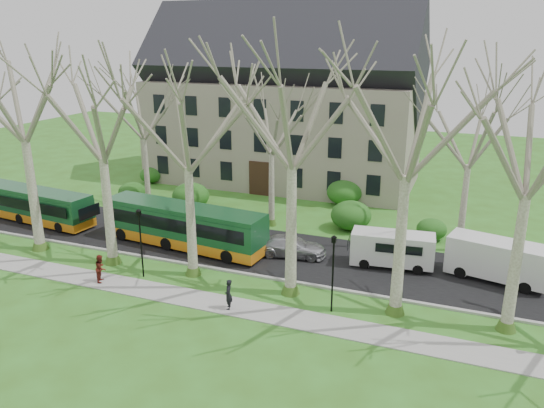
{
  "coord_description": "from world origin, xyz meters",
  "views": [
    {
      "loc": [
        12.28,
        -26.01,
        14.2
      ],
      "look_at": [
        0.99,
        3.0,
        4.34
      ],
      "focal_mm": 35.0,
      "sensor_mm": 36.0,
      "label": 1
    }
  ],
  "objects": [
    {
      "name": "ground",
      "position": [
        0.0,
        0.0,
        0.0
      ],
      "size": [
        120.0,
        120.0,
        0.0
      ],
      "primitive_type": "plane",
      "color": "#35641C",
      "rests_on": "ground"
    },
    {
      "name": "sidewalk",
      "position": [
        0.0,
        -2.5,
        0.03
      ],
      "size": [
        70.0,
        2.0,
        0.06
      ],
      "primitive_type": "cube",
      "color": "gray",
      "rests_on": "ground"
    },
    {
      "name": "road",
      "position": [
        0.0,
        5.5,
        0.03
      ],
      "size": [
        80.0,
        8.0,
        0.06
      ],
      "primitive_type": "cube",
      "color": "black",
      "rests_on": "ground"
    },
    {
      "name": "curb",
      "position": [
        0.0,
        1.5,
        0.07
      ],
      "size": [
        80.0,
        0.25,
        0.14
      ],
      "primitive_type": "cube",
      "color": "#A5A39E",
      "rests_on": "ground"
    },
    {
      "name": "building",
      "position": [
        -6.0,
        24.0,
        8.07
      ],
      "size": [
        26.5,
        12.2,
        16.0
      ],
      "color": "gray",
      "rests_on": "ground"
    },
    {
      "name": "tree_row_verge",
      "position": [
        0.0,
        0.3,
        7.0
      ],
      "size": [
        49.0,
        7.0,
        14.0
      ],
      "color": "gray",
      "rests_on": "ground"
    },
    {
      "name": "tree_row_far",
      "position": [
        -1.33,
        11.0,
        6.0
      ],
      "size": [
        33.0,
        7.0,
        12.0
      ],
      "color": "gray",
      "rests_on": "ground"
    },
    {
      "name": "lamp_row",
      "position": [
        -0.0,
        -1.0,
        2.57
      ],
      "size": [
        36.22,
        0.22,
        4.3
      ],
      "color": "black",
      "rests_on": "ground"
    },
    {
      "name": "hedges",
      "position": [
        -4.67,
        14.0,
        1.0
      ],
      "size": [
        30.6,
        8.6,
        2.0
      ],
      "color": "#255016",
      "rests_on": "ground"
    },
    {
      "name": "bus_lead",
      "position": [
        -19.95,
        4.56,
        1.42
      ],
      "size": [
        11.07,
        3.43,
        2.72
      ],
      "primitive_type": null,
      "rotation": [
        0.0,
        0.0,
        -0.11
      ],
      "color": "#144724",
      "rests_on": "road"
    },
    {
      "name": "bus_follow",
      "position": [
        -6.14,
        4.2,
        1.59
      ],
      "size": [
        12.47,
        3.8,
        3.07
      ],
      "primitive_type": null,
      "rotation": [
        0.0,
        0.0,
        -0.1
      ],
      "color": "#144724",
      "rests_on": "road"
    },
    {
      "name": "sedan",
      "position": [
        1.5,
        5.3,
        0.74
      ],
      "size": [
        4.89,
        2.58,
        1.35
      ],
      "primitive_type": "imported",
      "rotation": [
        0.0,
        0.0,
        1.72
      ],
      "color": "#ACADB1",
      "rests_on": "road"
    },
    {
      "name": "van_a",
      "position": [
        8.08,
        6.0,
        1.19
      ],
      "size": [
        5.32,
        2.38,
        2.25
      ],
      "primitive_type": null,
      "rotation": [
        0.0,
        0.0,
        0.1
      ],
      "color": "silver",
      "rests_on": "road"
    },
    {
      "name": "van_b",
      "position": [
        14.29,
        6.27,
        1.31
      ],
      "size": [
        6.06,
        3.37,
        2.5
      ],
      "primitive_type": null,
      "rotation": [
        0.0,
        0.0,
        -0.24
      ],
      "color": "silver",
      "rests_on": "road"
    },
    {
      "name": "pedestrian_a",
      "position": [
        0.74,
        -2.83,
        0.91
      ],
      "size": [
        0.6,
        0.72,
        1.69
      ],
      "primitive_type": "imported",
      "rotation": [
        0.0,
        0.0,
        -1.2
      ],
      "color": "black",
      "rests_on": "sidewalk"
    },
    {
      "name": "pedestrian_b",
      "position": [
        -7.9,
        -2.55,
        0.91
      ],
      "size": [
        0.91,
        1.01,
        1.69
      ],
      "primitive_type": "imported",
      "rotation": [
        0.0,
        0.0,
        1.98
      ],
      "color": "#5D1B15",
      "rests_on": "sidewalk"
    }
  ]
}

